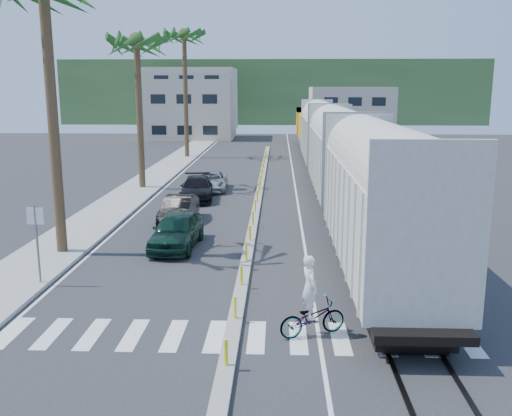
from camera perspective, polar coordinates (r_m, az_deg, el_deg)
The scene contains 16 objects.
ground at distance 18.73m, azimuth -1.87°, elevation -10.17°, with size 140.00×140.00×0.00m, color #28282B.
sidewalk at distance 43.98m, azimuth -10.62°, elevation 2.68°, with size 3.00×90.00×0.15m, color gray.
rails at distance 45.99m, azimuth 6.90°, elevation 3.15°, with size 1.56×100.00×0.06m.
median at distance 37.93m, azimuth 0.30°, elevation 1.43°, with size 0.45×60.00×0.85m.
crosswalk at distance 16.90m, azimuth -2.37°, elevation -12.71°, with size 14.00×2.20×0.01m, color silver.
lane_markings at distance 43.02m, azimuth -2.34°, elevation 2.58°, with size 9.42×90.00×0.01m.
freight_train at distance 41.35m, azimuth 7.46°, elevation 6.16°, with size 3.00×60.94×5.85m.
palm_trees at distance 41.25m, azimuth -11.39°, elevation 17.01°, with size 3.50×37.20×13.75m.
street_sign at distance 21.73m, azimuth -21.10°, elevation -2.38°, with size 0.60×0.08×3.00m.
buildings at distance 89.32m, azimuth -2.71°, elevation 10.30°, with size 38.00×27.00×10.00m.
hillside at distance 117.31m, azimuth 1.69°, elevation 11.53°, with size 80.00×20.00×12.00m, color #385628.
car_lead at distance 25.70m, azimuth -7.94°, elevation -2.23°, with size 2.12×4.76×1.59m, color #0F2E21.
car_second at distance 30.49m, azimuth -7.72°, elevation -0.13°, with size 1.64×4.31×1.40m, color black.
car_third at distance 36.52m, azimuth -5.96°, elevation 1.96°, with size 2.53×5.16×1.44m, color black.
car_rear at distance 39.83m, azimuth -4.47°, elevation 2.70°, with size 2.31×4.63×1.26m, color #B6B9BC.
cyclist at distance 16.78m, azimuth 5.59°, elevation -10.18°, with size 2.17×2.54×2.41m.
Camera 1 is at (1.29, -17.29, 7.09)m, focal length 40.00 mm.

